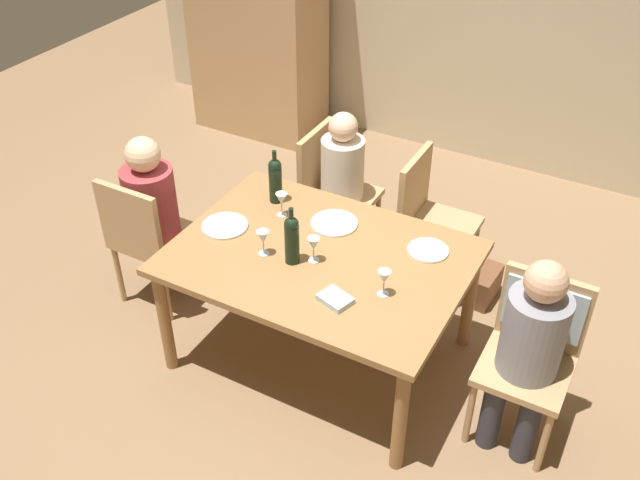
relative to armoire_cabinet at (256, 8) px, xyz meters
name	(u,v)px	position (x,y,z in m)	size (l,w,h in m)	color
ground_plane	(320,353)	(1.89, -2.32, -1.10)	(10.00, 10.00, 0.00)	#846647
armoire_cabinet	(256,8)	(0.00, 0.00, 0.00)	(1.18, 0.62, 2.18)	tan
dining_table	(320,267)	(1.89, -2.32, -0.43)	(1.58, 1.15, 0.75)	olive
chair_right_end	(536,334)	(3.06, -2.20, -0.50)	(0.44, 0.46, 0.92)	tan
chair_left_end	(146,234)	(0.72, -2.41, -0.56)	(0.44, 0.44, 0.92)	tan
chair_far_left	(331,185)	(1.45, -1.37, -0.56)	(0.44, 0.44, 0.92)	tan
chair_far_right	(429,214)	(2.16, -1.37, -0.56)	(0.44, 0.44, 0.92)	tan
person_woman_host	(530,345)	(3.06, -2.35, -0.44)	(0.30, 0.35, 1.13)	#33333D
person_man_bearded	(155,207)	(0.72, -2.30, -0.43)	(0.31, 0.36, 1.15)	#33333D
person_man_guest	(346,177)	(1.56, -1.37, -0.46)	(0.33, 0.29, 1.09)	#33333D
wine_bottle_tall_green	(275,179)	(1.40, -1.98, -0.20)	(0.08, 0.08, 0.34)	black
wine_bottle_dark_red	(292,238)	(1.79, -2.44, -0.20)	(0.08, 0.08, 0.34)	black
wine_glass_near_left	(384,278)	(2.32, -2.45, -0.24)	(0.07, 0.07, 0.15)	silver
wine_glass_centre	(263,238)	(1.62, -2.46, -0.24)	(0.07, 0.07, 0.15)	silver
wine_glass_near_right	(281,200)	(1.51, -2.10, -0.24)	(0.07, 0.07, 0.15)	silver
wine_glass_far	(314,245)	(1.88, -2.38, -0.24)	(0.07, 0.07, 0.15)	silver
dinner_plate_host	(334,223)	(1.82, -2.03, -0.34)	(0.27, 0.27, 0.01)	white
dinner_plate_guest_left	(428,250)	(2.39, -2.01, -0.34)	(0.22, 0.22, 0.01)	white
dinner_plate_guest_right	(225,226)	(1.29, -2.35, -0.34)	(0.26, 0.26, 0.01)	silver
folded_napkin	(335,299)	(2.14, -2.62, -0.33)	(0.16, 0.12, 0.03)	#ADC6D6
handbag	(486,286)	(2.59, -1.37, -0.99)	(0.28, 0.12, 0.22)	brown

